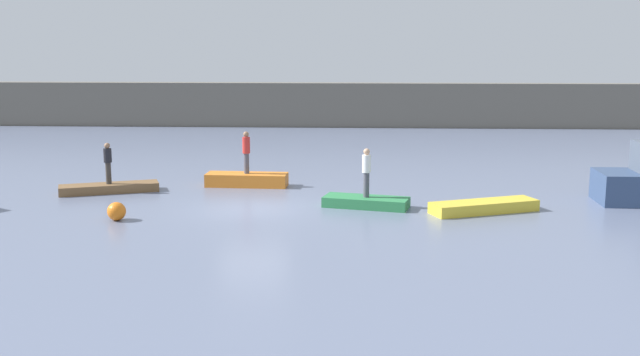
# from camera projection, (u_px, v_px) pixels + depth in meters

# --- Properties ---
(ground_plane) EXTENTS (120.00, 120.00, 0.00)m
(ground_plane) POSITION_uv_depth(u_px,v_px,m) (253.00, 208.00, 27.90)
(ground_plane) COLOR slate
(embankment_wall) EXTENTS (80.00, 1.20, 3.11)m
(embankment_wall) POSITION_uv_depth(u_px,v_px,m) (304.00, 105.00, 53.86)
(embankment_wall) COLOR #666056
(embankment_wall) RESTS_ON ground_plane
(rowboat_brown) EXTENTS (3.99, 2.28, 0.36)m
(rowboat_brown) POSITION_uv_depth(u_px,v_px,m) (109.00, 188.00, 30.80)
(rowboat_brown) COLOR brown
(rowboat_brown) RESTS_ON ground_plane
(rowboat_orange) EXTENTS (3.46, 1.25, 0.54)m
(rowboat_orange) POSITION_uv_depth(u_px,v_px,m) (247.00, 180.00, 32.12)
(rowboat_orange) COLOR orange
(rowboat_orange) RESTS_ON ground_plane
(rowboat_green) EXTENTS (3.30, 1.86, 0.38)m
(rowboat_green) POSITION_uv_depth(u_px,v_px,m) (366.00, 202.00, 28.08)
(rowboat_green) COLOR #2D7F47
(rowboat_green) RESTS_ON ground_plane
(rowboat_yellow) EXTENTS (4.07, 2.45, 0.41)m
(rowboat_yellow) POSITION_uv_depth(u_px,v_px,m) (484.00, 207.00, 27.26)
(rowboat_yellow) COLOR gold
(rowboat_yellow) RESTS_ON ground_plane
(person_white_shirt) EXTENTS (0.32, 0.32, 1.81)m
(person_white_shirt) POSITION_uv_depth(u_px,v_px,m) (366.00, 170.00, 27.86)
(person_white_shirt) COLOR #4C4C56
(person_white_shirt) RESTS_ON rowboat_green
(person_red_shirt) EXTENTS (0.32, 0.32, 1.78)m
(person_red_shirt) POSITION_uv_depth(u_px,v_px,m) (246.00, 150.00, 31.89)
(person_red_shirt) COLOR #4C4C56
(person_red_shirt) RESTS_ON rowboat_orange
(person_dark_shirt) EXTENTS (0.32, 0.32, 1.67)m
(person_dark_shirt) POSITION_uv_depth(u_px,v_px,m) (108.00, 161.00, 30.60)
(person_dark_shirt) COLOR #38332D
(person_dark_shirt) RESTS_ON rowboat_brown
(mooring_buoy) EXTENTS (0.64, 0.64, 0.64)m
(mooring_buoy) POSITION_uv_depth(u_px,v_px,m) (117.00, 211.00, 25.99)
(mooring_buoy) COLOR orange
(mooring_buoy) RESTS_ON ground_plane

